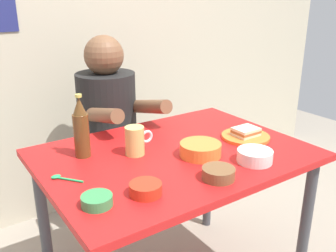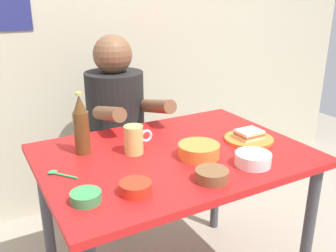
# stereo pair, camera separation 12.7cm
# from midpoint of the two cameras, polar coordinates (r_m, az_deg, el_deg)

# --- Properties ---
(wall_back) EXTENTS (4.40, 0.09, 2.60)m
(wall_back) POSITION_cam_midpoint_polar(r_m,az_deg,el_deg) (2.39, -15.94, 17.34)
(wall_back) COLOR #BCB299
(wall_back) RESTS_ON ground
(dining_table) EXTENTS (1.10, 0.80, 0.74)m
(dining_table) POSITION_cam_midpoint_polar(r_m,az_deg,el_deg) (1.61, -1.28, -7.04)
(dining_table) COLOR red
(dining_table) RESTS_ON ground
(stool) EXTENTS (0.34, 0.34, 0.45)m
(stool) POSITION_cam_midpoint_polar(r_m,az_deg,el_deg) (2.24, -10.41, -7.81)
(stool) COLOR #4C4C51
(stool) RESTS_ON ground
(person_seated) EXTENTS (0.33, 0.56, 0.72)m
(person_seated) POSITION_cam_midpoint_polar(r_m,az_deg,el_deg) (2.07, -10.98, 2.36)
(person_seated) COLOR black
(person_seated) RESTS_ON stool
(plate_orange) EXTENTS (0.22, 0.22, 0.01)m
(plate_orange) POSITION_cam_midpoint_polar(r_m,az_deg,el_deg) (1.73, 9.80, -1.65)
(plate_orange) COLOR orange
(plate_orange) RESTS_ON dining_table
(sandwich) EXTENTS (0.11, 0.09, 0.04)m
(sandwich) POSITION_cam_midpoint_polar(r_m,az_deg,el_deg) (1.72, 9.84, -0.88)
(sandwich) COLOR beige
(sandwich) RESTS_ON plate_orange
(beer_mug) EXTENTS (0.13, 0.08, 0.12)m
(beer_mug) POSITION_cam_midpoint_polar(r_m,az_deg,el_deg) (1.53, -7.43, -2.28)
(beer_mug) COLOR #D1BC66
(beer_mug) RESTS_ON dining_table
(beer_bottle) EXTENTS (0.06, 0.06, 0.26)m
(beer_bottle) POSITION_cam_midpoint_polar(r_m,az_deg,el_deg) (1.54, -15.56, -0.47)
(beer_bottle) COLOR #593819
(beer_bottle) RESTS_ON dining_table
(rice_bowl_white) EXTENTS (0.14, 0.14, 0.05)m
(rice_bowl_white) POSITION_cam_midpoint_polar(r_m,az_deg,el_deg) (1.49, 10.85, -4.51)
(rice_bowl_white) COLOR silver
(rice_bowl_white) RESTS_ON dining_table
(dip_bowl_green) EXTENTS (0.10, 0.10, 0.03)m
(dip_bowl_green) POSITION_cam_midpoint_polar(r_m,az_deg,el_deg) (1.22, -13.91, -11.07)
(dip_bowl_green) COLOR #388C4C
(dip_bowl_green) RESTS_ON dining_table
(soup_bowl_orange) EXTENTS (0.17, 0.17, 0.05)m
(soup_bowl_orange) POSITION_cam_midpoint_polar(r_m,az_deg,el_deg) (1.52, 2.63, -3.57)
(soup_bowl_orange) COLOR orange
(soup_bowl_orange) RESTS_ON dining_table
(condiment_bowl_brown) EXTENTS (0.12, 0.12, 0.04)m
(condiment_bowl_brown) POSITION_cam_midpoint_polar(r_m,az_deg,el_deg) (1.34, 5.07, -7.25)
(condiment_bowl_brown) COLOR brown
(condiment_bowl_brown) RESTS_ON dining_table
(sauce_bowl_chili) EXTENTS (0.11, 0.11, 0.04)m
(sauce_bowl_chili) POSITION_cam_midpoint_polar(r_m,az_deg,el_deg) (1.25, -6.44, -9.56)
(sauce_bowl_chili) COLOR red
(sauce_bowl_chili) RESTS_ON dining_table
(spoon) EXTENTS (0.09, 0.10, 0.01)m
(spoon) POSITION_cam_midpoint_polar(r_m,az_deg,el_deg) (1.41, -18.63, -7.60)
(spoon) COLOR #26A559
(spoon) RESTS_ON dining_table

